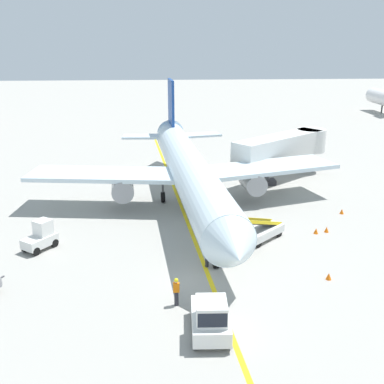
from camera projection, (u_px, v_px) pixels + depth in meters
The scene contains 15 objects.
ground_plane at pixel (202, 279), 29.08m from camera, with size 300.00×300.00×0.00m, color #9E9B93.
taxi_line_yellow at pixel (197, 245), 33.82m from camera, with size 0.30×80.00×0.01m, color yellow.
airliner at pixel (189, 170), 40.77m from camera, with size 28.50×35.34×10.10m.
jet_bridge at pixel (287, 146), 49.02m from camera, with size 11.61×9.84×4.85m.
pushback_tug at pixel (211, 318), 23.32m from camera, with size 2.06×3.68×2.20m.
baggage_tug_near_wing at pixel (41, 237), 33.06m from camera, with size 2.47×2.70×2.10m.
belt_loader_forward_hold at pixel (261, 230), 34.52m from camera, with size 4.54×4.29×2.59m.
ground_crew_marshaller at pixel (207, 254), 30.39m from camera, with size 0.36×0.24×1.70m.
ground_crew_wing_walker at pixel (176, 291), 25.97m from camera, with size 0.36×0.24×1.70m.
safety_cone_nose_left at pixel (210, 196), 43.81m from camera, with size 0.36×0.36×0.44m, color orange.
safety_cone_nose_right at pixel (327, 229), 36.11m from camera, with size 0.36×0.36×0.44m, color orange.
safety_cone_wingtip_left at pixel (316, 231), 35.84m from camera, with size 0.36×0.36×0.44m, color orange.
safety_cone_wingtip_right at pixel (329, 276), 28.99m from camera, with size 0.36×0.36×0.44m, color orange.
safety_cone_tail_area at pixel (342, 211), 39.90m from camera, with size 0.36×0.36×0.44m, color orange.
distant_aircraft_mid_right at pixel (384, 97), 93.19m from camera, with size 3.00×10.10×8.80m.
Camera 1 is at (-2.38, -25.78, 14.35)m, focal length 43.28 mm.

